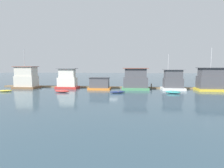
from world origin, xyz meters
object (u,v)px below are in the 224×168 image
houseboat_brown (26,78)px  houseboat_white (173,81)px  houseboat_green (135,80)px  dinghy_teal (173,92)px  dinghy_red (62,91)px  houseboat_yellow (213,80)px  houseboat_red (67,80)px  dinghy_navy (118,92)px  mooring_post_centre (151,86)px  dinghy_yellow (6,91)px  houseboat_orange (100,84)px

houseboat_brown → houseboat_white: 36.11m
houseboat_green → dinghy_teal: (7.55, -4.94, -2.00)m
dinghy_red → houseboat_yellow: bearing=10.3°
houseboat_brown → houseboat_green: 27.35m
houseboat_red → dinghy_navy: houseboat_red is taller
dinghy_red → dinghy_navy: 11.93m
houseboat_brown → dinghy_teal: 35.29m
houseboat_white → mooring_post_centre: 5.19m
houseboat_white → dinghy_navy: size_ratio=2.39×
houseboat_white → mooring_post_centre: houseboat_white is taller
dinghy_yellow → dinghy_teal: 36.03m
houseboat_green → houseboat_red: bearing=178.9°
houseboat_red → houseboat_orange: size_ratio=1.03×
dinghy_red → dinghy_teal: bearing=2.3°
houseboat_white → houseboat_yellow: 8.71m
houseboat_brown → houseboat_white: (36.10, 0.77, -0.43)m
dinghy_red → dinghy_teal: 23.31m
houseboat_brown → houseboat_orange: bearing=-1.2°
houseboat_yellow → mooring_post_centre: houseboat_yellow is taller
houseboat_green → dinghy_red: 16.92m
houseboat_white → dinghy_navy: houseboat_white is taller
houseboat_brown → mooring_post_centre: bearing=3.6°
dinghy_navy → houseboat_orange: bearing=132.9°
houseboat_red → dinghy_red: (1.12, -6.20, -1.88)m
houseboat_brown → dinghy_navy: houseboat_brown is taller
houseboat_white → mooring_post_centre: size_ratio=6.38×
houseboat_white → dinghy_teal: size_ratio=2.54×
houseboat_orange → dinghy_teal: 16.69m
houseboat_red → houseboat_brown: bearing=-177.0°
houseboat_red → mooring_post_centre: bearing=3.9°
dinghy_yellow → houseboat_brown: bearing=79.8°
houseboat_red → dinghy_red: bearing=-79.7°
dinghy_navy → dinghy_teal: 11.39m
houseboat_orange → dinghy_teal: size_ratio=1.60×
houseboat_orange → houseboat_brown: bearing=178.8°
mooring_post_centre → dinghy_navy: bearing=-136.2°
houseboat_yellow → dinghy_navy: 22.17m
houseboat_orange → houseboat_green: (8.52, 0.60, 0.92)m
houseboat_orange → houseboat_white: houseboat_white is taller
houseboat_brown → dinghy_yellow: houseboat_brown is taller
houseboat_brown → houseboat_red: 10.50m
houseboat_green → dinghy_yellow: bearing=-167.4°
houseboat_yellow → dinghy_yellow: size_ratio=3.38×
houseboat_orange → mooring_post_centre: (12.45, 2.34, -0.70)m
dinghy_navy → houseboat_green: bearing=56.1°
houseboat_orange → houseboat_yellow: (25.98, 0.79, 1.07)m
dinghy_navy → dinghy_teal: dinghy_teal is taller
dinghy_navy → houseboat_yellow: bearing=15.4°
houseboat_green → houseboat_yellow: bearing=0.7°
houseboat_red → houseboat_green: bearing=-1.1°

